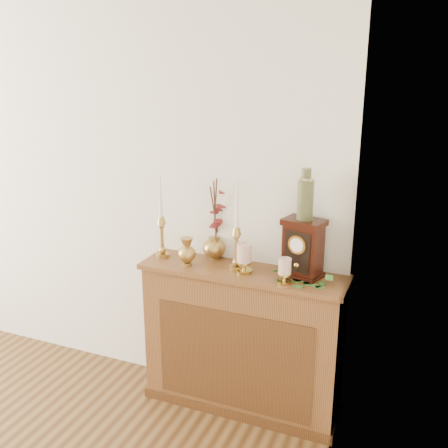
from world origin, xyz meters
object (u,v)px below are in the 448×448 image
at_px(ceramic_vase, 305,197).
at_px(mantel_clock, 303,249).
at_px(candlestick_center, 236,241).
at_px(ginger_jar, 217,221).
at_px(bud_vase, 187,252).
at_px(candlestick_left, 162,230).

bearing_deg(ceramic_vase, mantel_clock, -103.56).
height_order(candlestick_center, mantel_clock, candlestick_center).
distance_m(candlestick_center, ginger_jar, 0.25).
xyz_separation_m(bud_vase, ceramic_vase, (0.68, 0.11, 0.38)).
height_order(candlestick_center, bud_vase, candlestick_center).
height_order(bud_vase, mantel_clock, mantel_clock).
bearing_deg(mantel_clock, candlestick_left, -164.18).
bearing_deg(candlestick_center, ginger_jar, 140.40).
distance_m(candlestick_center, bud_vase, 0.31).
height_order(ginger_jar, mantel_clock, ginger_jar).
bearing_deg(ceramic_vase, bud_vase, -170.68).
relative_size(bud_vase, mantel_clock, 0.52).
bearing_deg(bud_vase, ceramic_vase, 9.32).
bearing_deg(ginger_jar, bud_vase, -117.37).
distance_m(bud_vase, ceramic_vase, 0.78).
bearing_deg(bud_vase, mantel_clock, 9.08).
relative_size(candlestick_left, ceramic_vase, 1.86).
distance_m(candlestick_left, mantel_clock, 0.88).
distance_m(candlestick_left, ceramic_vase, 0.93).
relative_size(bud_vase, ceramic_vase, 0.61).
height_order(candlestick_left, candlestick_center, candlestick_left).
bearing_deg(ginger_jar, mantel_clock, -10.21).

